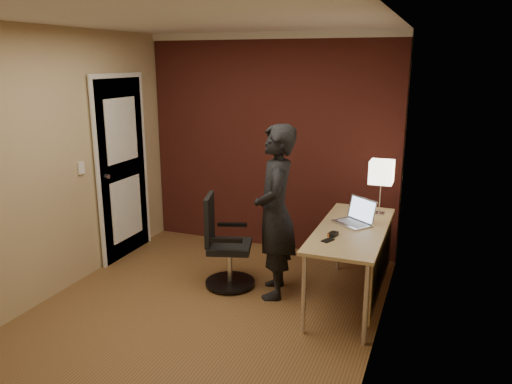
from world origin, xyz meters
TOP-DOWN VIEW (x-y plane):
  - room at (-0.27, 1.54)m, footprint 4.00×4.00m
  - desk at (1.25, 0.81)m, footprint 0.60×1.50m
  - desk_lamp at (1.35, 1.32)m, footprint 0.22×0.22m
  - laptop at (1.19, 0.95)m, footprint 0.42×0.41m
  - mouse at (1.07, 0.53)m, footprint 0.08×0.11m
  - phone at (1.05, 0.40)m, footprint 0.10×0.13m
  - office_chair at (-0.05, 0.71)m, footprint 0.52×0.57m
  - person at (0.47, 0.73)m, footprint 0.55×0.69m

SIDE VIEW (x-z plane):
  - office_chair at x=-0.05m, z-range -0.05..0.86m
  - desk at x=1.25m, z-range 0.24..0.97m
  - phone at x=1.05m, z-range 0.73..0.74m
  - mouse at x=1.07m, z-range 0.73..0.76m
  - laptop at x=1.19m, z-range 0.68..0.91m
  - person at x=0.47m, z-range 0.00..1.64m
  - desk_lamp at x=1.35m, z-range 0.88..1.41m
  - room at x=-0.27m, z-range -0.63..3.37m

